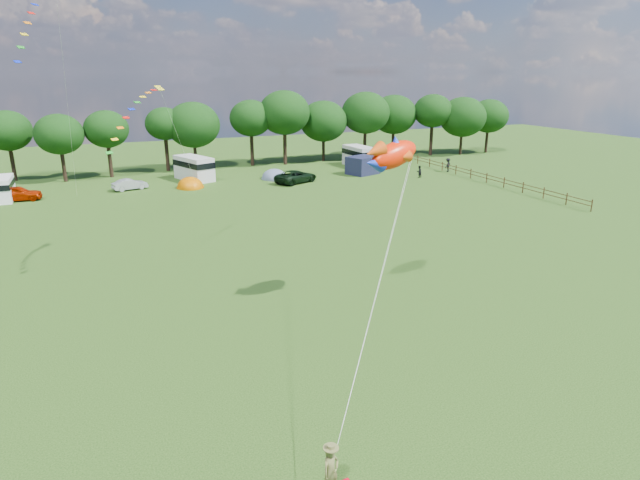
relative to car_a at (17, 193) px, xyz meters
name	(u,v)px	position (x,y,z in m)	size (l,w,h in m)	color
ground_plane	(392,380)	(18.52, -44.01, -0.78)	(180.00, 180.00, 0.00)	black
tree_line	(221,121)	(23.82, 10.98, 5.57)	(102.98, 10.98, 10.27)	black
fence	(479,175)	(50.52, -9.51, -0.07)	(0.12, 33.12, 1.20)	#472D19
car_a	(17,193)	(0.00, 0.00, 0.00)	(1.83, 4.65, 1.55)	#A62000
car_b	(130,184)	(11.01, 1.20, -0.15)	(1.31, 3.52, 1.24)	#9BA0A4
car_d	(296,176)	(29.60, -2.15, -0.02)	(2.51, 5.55, 1.51)	black
campervan_b	(1,188)	(-1.44, 0.89, 0.51)	(2.14, 4.91, 2.40)	white
campervan_c	(194,167)	(18.73, 4.31, 0.76)	(4.33, 6.31, 2.85)	silver
campervan_d	(359,156)	(41.77, 5.38, 0.72)	(2.78, 5.84, 2.79)	#BAB9BC
tent_orange	(190,188)	(17.43, -0.20, -0.75)	(3.09, 3.39, 2.42)	#BD5B00
tent_greyblue	(275,179)	(27.96, 1.16, -0.75)	(3.26, 3.57, 2.42)	slate
awning_navy	(363,165)	(39.52, -0.13, 0.36)	(3.63, 2.95, 2.27)	#191B37
kite_flyer	(331,471)	(13.49, -48.89, 0.07)	(0.62, 0.40, 1.69)	brown
fish_kite	(390,155)	(22.55, -36.22, 7.58)	(4.00, 2.19, 2.09)	red
streamer_kite_a	(39,6)	(5.48, -17.23, 16.16)	(3.34, 5.64, 5.77)	yellow
streamer_kite_b	(139,107)	(10.77, -25.02, 9.76)	(4.22, 4.60, 3.77)	yellow
walker_a	(419,172)	(44.85, -5.13, -0.01)	(0.74, 0.46, 1.53)	black
walker_b	(448,165)	(50.64, -3.03, 0.13)	(1.17, 0.54, 1.81)	black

